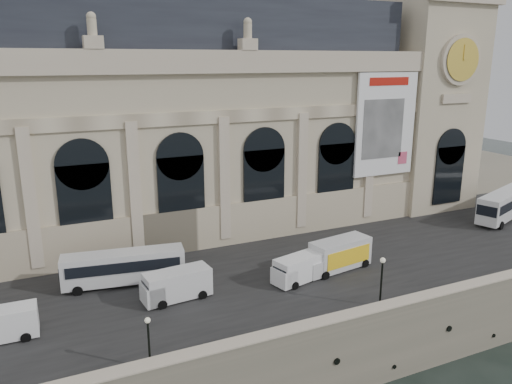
# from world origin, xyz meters

# --- Properties ---
(quay) EXTENTS (160.00, 70.00, 6.00)m
(quay) POSITION_xyz_m (0.00, 35.00, 3.00)
(quay) COLOR gray
(quay) RESTS_ON ground
(street) EXTENTS (160.00, 24.00, 0.06)m
(street) POSITION_xyz_m (0.00, 14.00, 6.03)
(street) COLOR #2D2D2D
(street) RESTS_ON quay
(parapet) EXTENTS (160.00, 1.40, 1.21)m
(parapet) POSITION_xyz_m (0.00, 0.60, 6.62)
(parapet) COLOR gray
(parapet) RESTS_ON quay
(museum) EXTENTS (69.00, 18.70, 29.10)m
(museum) POSITION_xyz_m (-5.98, 30.86, 19.72)
(museum) COLOR #C2B295
(museum) RESTS_ON quay
(clock_pavilion) EXTENTS (13.00, 14.72, 36.70)m
(clock_pavilion) POSITION_xyz_m (34.00, 27.93, 23.42)
(clock_pavilion) COLOR #C2B295
(clock_pavilion) RESTS_ON quay
(bus_left) EXTENTS (11.62, 4.08, 3.36)m
(bus_left) POSITION_xyz_m (-11.58, 16.16, 7.88)
(bus_left) COLOR silver
(bus_left) RESTS_ON quay
(bus_right) EXTENTS (13.38, 7.07, 3.91)m
(bus_right) POSITION_xyz_m (39.23, 15.40, 8.19)
(bus_right) COLOR silver
(bus_right) RESTS_ON quay
(van_b) EXTENTS (6.18, 3.53, 2.59)m
(van_b) POSITION_xyz_m (3.92, 9.80, 7.33)
(van_b) COLOR white
(van_b) RESTS_ON quay
(van_c) EXTENTS (6.35, 2.99, 2.75)m
(van_c) POSITION_xyz_m (-8.14, 11.15, 7.40)
(van_c) COLOR silver
(van_c) RESTS_ON quay
(box_truck) EXTENTS (8.16, 3.78, 3.17)m
(box_truck) POSITION_xyz_m (8.98, 10.70, 7.60)
(box_truck) COLOR silver
(box_truck) RESTS_ON quay
(lamp_left) EXTENTS (0.41, 0.41, 4.03)m
(lamp_left) POSITION_xyz_m (-12.52, 1.65, 8.00)
(lamp_left) COLOR black
(lamp_left) RESTS_ON quay
(lamp_right) EXTENTS (0.47, 0.47, 4.64)m
(lamp_right) POSITION_xyz_m (7.89, 2.29, 8.31)
(lamp_right) COLOR black
(lamp_right) RESTS_ON quay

